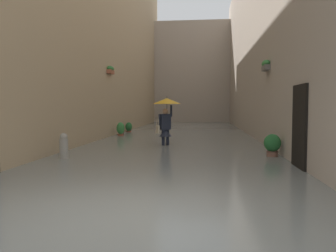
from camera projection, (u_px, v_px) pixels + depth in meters
The scene contains 10 objects.
ground_plane at pixel (182, 138), 17.69m from camera, with size 65.16×65.16×0.00m, color gray.
flood_water at pixel (182, 136), 17.68m from camera, with size 7.68×32.06×0.20m, color slate.
building_facade_left at pixel (268, 32), 16.89m from camera, with size 2.04×30.06×10.85m.
building_facade_right at pixel (101, 9), 17.74m from camera, with size 2.04×30.06×13.69m.
building_facade_far at pixel (192, 74), 31.23m from camera, with size 10.48×1.80×9.43m, color #A89989.
person_wading at pixel (166, 112), 12.65m from camera, with size 1.08×1.08×2.05m.
potted_plant_mid_right at pixel (129, 128), 19.06m from camera, with size 0.38×0.38×0.75m.
potted_plant_near_right at pixel (121, 130), 16.72m from camera, with size 0.40×0.40×0.87m.
potted_plant_mid_left at pixel (272, 146), 9.87m from camera, with size 0.50×0.50×0.86m.
mooring_bollard at pixel (64, 149), 9.48m from camera, with size 0.24×0.24×0.92m.
Camera 1 is at (-1.13, 4.57, 1.68)m, focal length 35.74 mm.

